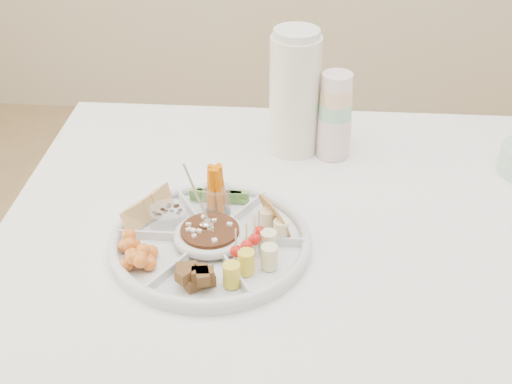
{
  "coord_description": "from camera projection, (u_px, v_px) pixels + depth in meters",
  "views": [
    {
      "loc": [
        -0.16,
        -1.18,
        1.59
      ],
      "look_at": [
        -0.25,
        -0.0,
        0.83
      ],
      "focal_mm": 50.0,
      "sensor_mm": 36.0,
      "label": 1
    }
  ],
  "objects": [
    {
      "name": "cherries",
      "position": [
        144.0,
        251.0,
        1.3
      ],
      "size": [
        0.12,
        0.12,
        0.05
      ],
      "primitive_type": null,
      "rotation": [
        0.0,
        0.0,
        -0.01
      ],
      "color": "orange",
      "rests_on": "party_tray"
    },
    {
      "name": "granola_chunks",
      "position": [
        200.0,
        277.0,
        1.24
      ],
      "size": [
        0.1,
        0.1,
        0.05
      ],
      "primitive_type": null,
      "rotation": [
        0.0,
        0.0,
        -0.01
      ],
      "color": "#553813",
      "rests_on": "party_tray"
    },
    {
      "name": "banana_tomato",
      "position": [
        267.0,
        247.0,
        1.27
      ],
      "size": [
        0.1,
        0.1,
        0.08
      ],
      "primitive_type": null,
      "rotation": [
        0.0,
        0.0,
        -0.01
      ],
      "color": "#E7C980",
      "rests_on": "party_tray"
    },
    {
      "name": "dining_table",
      "position": [
        362.0,
        358.0,
        1.64
      ],
      "size": [
        1.52,
        1.02,
        0.76
      ],
      "primitive_type": "cube",
      "color": "white",
      "rests_on": "floor"
    },
    {
      "name": "carrot_cucumber",
      "position": [
        218.0,
        184.0,
        1.44
      ],
      "size": [
        0.11,
        0.11,
        0.1
      ],
      "primitive_type": null,
      "rotation": [
        0.0,
        0.0,
        -0.01
      ],
      "color": "#D76300",
      "rests_on": "party_tray"
    },
    {
      "name": "cup_stack",
      "position": [
        335.0,
        113.0,
        1.61
      ],
      "size": [
        0.1,
        0.1,
        0.21
      ],
      "primitive_type": "cylinder",
      "rotation": [
        0.0,
        0.0,
        -0.29
      ],
      "color": "#ACBCA2",
      "rests_on": "dining_table"
    },
    {
      "name": "bean_dip",
      "position": [
        210.0,
        236.0,
        1.35
      ],
      "size": [
        0.11,
        0.11,
        0.04
      ],
      "primitive_type": "cylinder",
      "rotation": [
        0.0,
        0.0,
        -0.01
      ],
      "color": "#3C180B",
      "rests_on": "party_tray"
    },
    {
      "name": "pita_raisins",
      "position": [
        158.0,
        208.0,
        1.41
      ],
      "size": [
        0.1,
        0.1,
        0.06
      ],
      "primitive_type": null,
      "rotation": [
        0.0,
        0.0,
        -0.01
      ],
      "color": "tan",
      "rests_on": "party_tray"
    },
    {
      "name": "thermos",
      "position": [
        295.0,
        91.0,
        1.61
      ],
      "size": [
        0.12,
        0.12,
        0.3
      ],
      "primitive_type": "cylinder",
      "rotation": [
        0.0,
        0.0,
        0.05
      ],
      "color": "silver",
      "rests_on": "dining_table"
    },
    {
      "name": "party_tray",
      "position": [
        210.0,
        239.0,
        1.36
      ],
      "size": [
        0.38,
        0.38,
        0.04
      ],
      "primitive_type": "cylinder",
      "rotation": [
        0.0,
        0.0,
        -0.01
      ],
      "color": "silver",
      "rests_on": "dining_table"
    },
    {
      "name": "tortillas",
      "position": [
        271.0,
        213.0,
        1.39
      ],
      "size": [
        0.11,
        0.11,
        0.06
      ],
      "primitive_type": null,
      "rotation": [
        0.0,
        0.0,
        -0.01
      ],
      "color": "#B27F43",
      "rests_on": "party_tray"
    }
  ]
}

